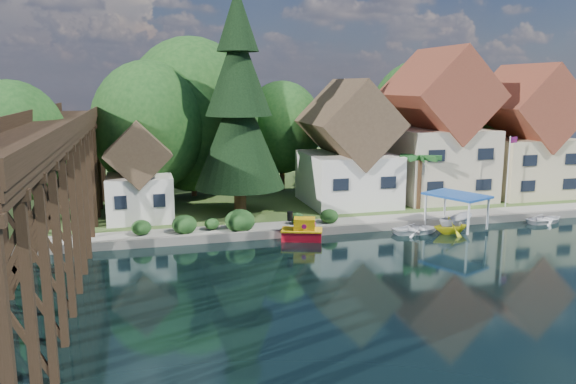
# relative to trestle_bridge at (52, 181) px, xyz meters

# --- Properties ---
(ground) EXTENTS (140.00, 140.00, 0.00)m
(ground) POSITION_rel_trestle_bridge_xyz_m (16.00, -5.17, -5.35)
(ground) COLOR black
(ground) RESTS_ON ground
(bank) EXTENTS (140.00, 52.00, 0.50)m
(bank) POSITION_rel_trestle_bridge_xyz_m (16.00, 28.83, -5.10)
(bank) COLOR #334D1E
(bank) RESTS_ON ground
(seawall) EXTENTS (60.00, 0.40, 0.62)m
(seawall) POSITION_rel_trestle_bridge_xyz_m (20.00, 2.83, -5.04)
(seawall) COLOR slate
(seawall) RESTS_ON ground
(promenade) EXTENTS (50.00, 2.60, 0.06)m
(promenade) POSITION_rel_trestle_bridge_xyz_m (22.00, 4.13, -4.82)
(promenade) COLOR gray
(promenade) RESTS_ON bank
(trestle_bridge) EXTENTS (4.12, 44.18, 9.30)m
(trestle_bridge) POSITION_rel_trestle_bridge_xyz_m (0.00, 0.00, 0.00)
(trestle_bridge) COLOR black
(trestle_bridge) RESTS_ON ground
(house_left) EXTENTS (7.64, 8.64, 11.02)m
(house_left) POSITION_rel_trestle_bridge_xyz_m (23.00, 10.83, -0.21)
(house_left) COLOR white
(house_left) RESTS_ON bank
(house_center) EXTENTS (8.65, 9.18, 13.89)m
(house_center) POSITION_rel_trestle_bridge_xyz_m (32.00, 11.33, 1.07)
(house_center) COLOR beige
(house_center) RESTS_ON bank
(house_right) EXTENTS (8.15, 8.64, 12.45)m
(house_right) POSITION_rel_trestle_bridge_xyz_m (41.00, 10.83, 0.43)
(house_right) COLOR #C9BA90
(house_right) RESTS_ON bank
(shed) EXTENTS (5.09, 5.40, 7.85)m
(shed) POSITION_rel_trestle_bridge_xyz_m (5.00, 9.33, -1.52)
(shed) COLOR white
(shed) RESTS_ON bank
(bg_trees) EXTENTS (49.90, 13.30, 10.57)m
(bg_trees) POSITION_rel_trestle_bridge_xyz_m (17.00, 16.08, 1.94)
(bg_trees) COLOR #382314
(bg_trees) RESTS_ON bank
(shrubs) EXTENTS (15.76, 2.47, 1.70)m
(shrubs) POSITION_rel_trestle_bridge_xyz_m (11.40, 4.09, -4.12)
(shrubs) COLOR #153B16
(shrubs) RESTS_ON bank
(conifer) EXTENTS (7.33, 7.33, 18.05)m
(conifer) POSITION_rel_trestle_bridge_xyz_m (12.96, 9.11, 3.84)
(conifer) COLOR #382314
(conifer) RESTS_ON bank
(palm_tree) EXTENTS (4.10, 4.10, 4.93)m
(palm_tree) POSITION_rel_trestle_bridge_xyz_m (28.11, 7.13, -0.55)
(palm_tree) COLOR #382314
(palm_tree) RESTS_ON bank
(flagpole) EXTENTS (0.94, 0.33, 6.18)m
(flagpole) POSITION_rel_trestle_bridge_xyz_m (35.99, 5.91, -1.06)
(flagpole) COLOR white
(flagpole) RESTS_ON bank
(tugboat) EXTENTS (3.29, 2.46, 2.12)m
(tugboat) POSITION_rel_trestle_bridge_xyz_m (16.19, 1.87, -4.71)
(tugboat) COLOR #B40C1B
(tugboat) RESTS_ON ground
(boat_white_a) EXTENTS (3.80, 2.76, 0.77)m
(boat_white_a) POSITION_rel_trestle_bridge_xyz_m (25.07, 1.45, -4.96)
(boat_white_a) COLOR white
(boat_white_a) RESTS_ON ground
(boat_canopy) EXTENTS (4.53, 5.24, 2.83)m
(boat_canopy) POSITION_rel_trestle_bridge_xyz_m (28.29, 1.43, -4.13)
(boat_canopy) COLOR silver
(boat_canopy) RESTS_ON ground
(boat_yellow) EXTENTS (2.86, 2.51, 1.44)m
(boat_yellow) POSITION_rel_trestle_bridge_xyz_m (27.43, 0.66, -4.63)
(boat_yellow) COLOR yellow
(boat_yellow) RESTS_ON ground
(boat_white_b) EXTENTS (3.87, 3.08, 0.72)m
(boat_white_b) POSITION_rel_trestle_bridge_xyz_m (36.75, 1.77, -4.99)
(boat_white_b) COLOR white
(boat_white_b) RESTS_ON ground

